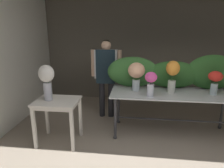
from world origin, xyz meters
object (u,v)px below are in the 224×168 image
florist (106,70)px  side_table_white (57,106)px  vase_peach_ranunculus (136,73)px  vase_sunset_anemones (172,74)px  display_table_glass (173,99)px  vase_scarlet_freesia (215,80)px  vase_white_roses_tall (47,79)px  vase_fuchsia_hydrangea (151,82)px

florist → side_table_white: bearing=-120.3°
vase_peach_ranunculus → vase_sunset_anemones: 0.62m
side_table_white → vase_sunset_anemones: (1.89, 0.52, 0.49)m
display_table_glass → vase_scarlet_freesia: size_ratio=5.34×
florist → vase_sunset_anemones: (1.24, -0.59, 0.11)m
display_table_glass → side_table_white: display_table_glass is taller
side_table_white → vase_white_roses_tall: size_ratio=1.30×
vase_scarlet_freesia → vase_fuchsia_hydrangea: bearing=-168.5°
vase_fuchsia_hydrangea → vase_scarlet_freesia: bearing=11.5°
vase_fuchsia_hydrangea → vase_sunset_anemones: size_ratio=0.74×
display_table_glass → florist: size_ratio=1.32×
vase_scarlet_freesia → vase_sunset_anemones: (-0.70, 0.04, 0.09)m
vase_sunset_anemones → vase_white_roses_tall: size_ratio=0.96×
display_table_glass → florist: 1.46m
display_table_glass → side_table_white: (-1.93, -0.51, -0.03)m
vase_sunset_anemones → vase_peach_ranunculus: bearing=176.7°
display_table_glass → vase_sunset_anemones: (-0.04, 0.01, 0.46)m
vase_peach_ranunculus → vase_scarlet_freesia: vase_peach_ranunculus is taller
vase_peach_ranunculus → vase_white_roses_tall: (-1.42, -0.56, -0.01)m
vase_peach_ranunculus → vase_scarlet_freesia: 1.32m
side_table_white → florist: 1.35m
vase_white_roses_tall → vase_scarlet_freesia: bearing=10.0°
display_table_glass → vase_white_roses_tall: 2.18m
display_table_glass → florist: (-1.28, 0.61, 0.35)m
side_table_white → vase_fuchsia_hydrangea: bearing=9.8°
side_table_white → vase_sunset_anemones: bearing=15.4°
vase_scarlet_freesia → vase_sunset_anemones: size_ratio=0.73×
vase_fuchsia_hydrangea → florist: bearing=135.3°
side_table_white → florist: florist is taller
display_table_glass → vase_white_roses_tall: size_ratio=3.74×
vase_sunset_anemones → vase_white_roses_tall: vase_sunset_anemones is taller
display_table_glass → vase_scarlet_freesia: 0.75m
vase_fuchsia_hydrangea → vase_scarlet_freesia: vase_fuchsia_hydrangea is taller
vase_scarlet_freesia → florist: bearing=161.8°
display_table_glass → vase_sunset_anemones: bearing=162.0°
vase_scarlet_freesia → display_table_glass: bearing=177.6°
display_table_glass → vase_scarlet_freesia: bearing=-2.4°
display_table_glass → florist: bearing=154.6°
vase_peach_ranunculus → vase_fuchsia_hydrangea: bearing=-50.7°
vase_fuchsia_hydrangea → vase_white_roses_tall: (-1.66, -0.26, 0.07)m
florist → vase_fuchsia_hydrangea: florist is taller
display_table_glass → vase_white_roses_tall: vase_white_roses_tall is taller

